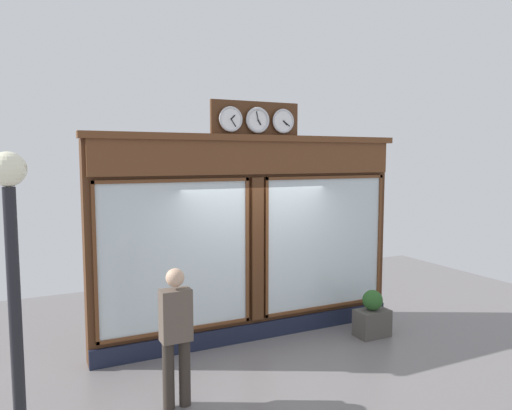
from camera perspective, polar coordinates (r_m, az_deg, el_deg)
shop_facade at (r=7.87m, az=-0.40°, el=-3.79°), size 5.34×0.42×3.86m
pedestrian at (r=5.94m, az=-9.48°, el=-14.59°), size 0.36×0.23×1.69m
street_lamp at (r=4.36m, az=-26.88°, el=-7.31°), size 0.28×0.28×3.02m
planter_box at (r=8.49m, az=13.61°, el=-13.45°), size 0.56×0.36×0.45m
planter_shrub at (r=8.37m, az=13.67°, el=-10.91°), size 0.34×0.34×0.34m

